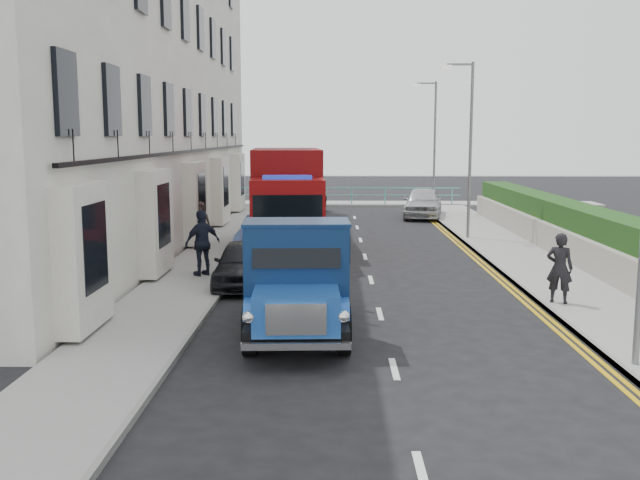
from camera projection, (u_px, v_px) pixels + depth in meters
The scene contains 20 objects.
ground at pixel (386, 338), 14.80m from camera, with size 120.00×120.00×0.00m, color black.
pavement_west at pixel (211, 260), 23.79m from camera, with size 2.40×38.00×0.12m, color gray.
pavement_east at pixel (526, 261), 23.60m from camera, with size 2.60×38.00×0.12m, color gray.
promenade at pixel (351, 204), 43.48m from camera, with size 30.00×2.50×0.12m, color gray.
sea_plane at pixel (344, 176), 74.15m from camera, with size 120.00×120.00×0.00m, color slate.
terrace_west at pixel (112, 55), 26.79m from camera, with size 6.31×30.20×14.25m.
garden_east at pixel (585, 236), 23.44m from camera, with size 1.45×28.00×1.75m.
seafront_railing at pixel (352, 196), 42.61m from camera, with size 13.00×0.08×1.11m.
lamp_mid at pixel (468, 140), 27.99m from camera, with size 1.23×0.18×7.00m.
lamp_far at pixel (432, 139), 37.89m from camera, with size 1.23×0.18×7.00m.
bedford_lorry at pixel (297, 287), 14.37m from camera, with size 2.28×5.30×2.46m.
red_lorry at pixel (287, 198), 25.43m from camera, with size 2.89×7.19×3.69m.
parked_car_front at pixel (244, 263), 19.84m from camera, with size 1.51×3.74×1.27m, color black.
parked_car_mid at pixel (264, 234), 25.85m from camera, with size 1.37×3.92×1.29m, color #6186D0.
parked_car_rear at pixel (299, 215), 30.75m from camera, with size 2.14×5.26×1.53m, color #BCBDC2.
seafront_car_left at pixel (292, 194), 41.36m from camera, with size 2.65×5.75×1.60m, color black.
seafront_car_right at pixel (423, 202), 36.46m from camera, with size 1.84×4.57×1.56m, color #B6B7BB.
pedestrian_east_near at pixel (560, 268), 17.28m from camera, with size 0.63×0.41×1.72m, color black.
pedestrian_west_near at pixel (203, 243), 20.67m from camera, with size 1.12×0.47×1.92m, color black.
pedestrian_west_far at pixel (200, 224), 26.13m from camera, with size 0.82×0.53×1.67m, color #3C302B.
Camera 1 is at (-1.11, -14.37, 4.16)m, focal length 40.00 mm.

